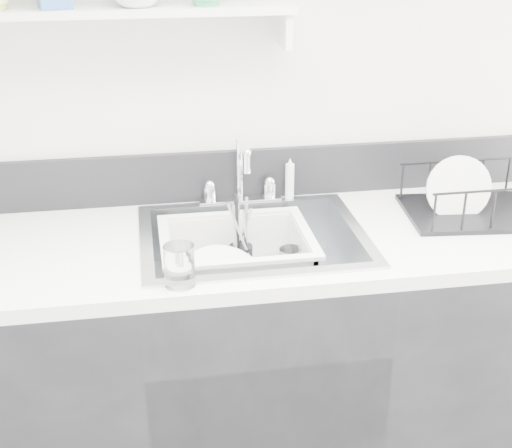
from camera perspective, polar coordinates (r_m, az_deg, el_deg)
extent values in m
cube|color=silver|center=(2.19, -1.55, 11.39)|extent=(3.50, 0.02, 2.60)
cube|color=black|center=(2.28, -0.21, -11.98)|extent=(3.20, 0.62, 0.88)
cube|color=white|center=(2.04, -0.23, -1.48)|extent=(3.20, 0.62, 0.04)
cube|color=black|center=(2.27, -1.46, 3.99)|extent=(3.20, 0.02, 0.16)
cube|color=silver|center=(2.26, -1.29, 1.91)|extent=(0.26, 0.06, 0.02)
cylinder|color=silver|center=(2.24, -3.70, 2.39)|extent=(0.04, 0.04, 0.05)
cylinder|color=silver|center=(2.27, 1.09, 2.69)|extent=(0.04, 0.04, 0.05)
cylinder|color=silver|center=(2.22, -1.31, 4.34)|extent=(0.02, 0.02, 0.20)
cylinder|color=silver|center=(2.12, -1.04, 6.34)|extent=(0.02, 0.15, 0.02)
cylinder|color=silver|center=(2.27, 2.71, 3.61)|extent=(0.03, 0.03, 0.14)
cube|color=silver|center=(2.06, -11.40, 16.37)|extent=(1.00, 0.16, 0.02)
cube|color=silver|center=(2.12, 2.29, 15.34)|extent=(0.02, 0.14, 0.10)
cylinder|color=white|center=(2.05, -2.28, -5.33)|extent=(0.25, 0.25, 0.02)
cylinder|color=white|center=(2.05, -2.17, -4.88)|extent=(0.24, 0.24, 0.02)
cylinder|color=white|center=(2.02, -2.59, -4.10)|extent=(0.27, 0.27, 0.10)
cylinder|color=black|center=(2.14, -1.22, -2.84)|extent=(0.07, 0.07, 0.09)
cylinder|color=silver|center=(2.12, -1.60, -0.81)|extent=(0.01, 0.05, 0.18)
cylinder|color=silver|center=(2.11, -0.83, -1.19)|extent=(0.02, 0.04, 0.16)
cylinder|color=black|center=(2.10, -1.53, -0.43)|extent=(0.01, 0.05, 0.19)
cylinder|color=white|center=(2.11, 2.75, -3.16)|extent=(0.09, 0.09, 0.10)
cylinder|color=white|center=(1.76, -6.15, -3.33)|extent=(0.09, 0.09, 0.11)
imported|color=white|center=(2.03, 2.12, -5.29)|extent=(0.15, 0.15, 0.04)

